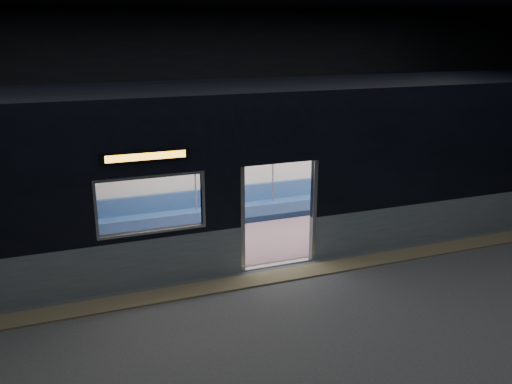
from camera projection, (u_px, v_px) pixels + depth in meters
station_floor at (301, 288)px, 9.65m from camera, size 24.00×14.00×0.01m
station_envelope at (307, 79)px, 8.60m from camera, size 24.00×14.00×5.00m
tactile_strip at (288, 274)px, 10.13m from camera, size 22.80×0.50×0.03m
metro_car at (251, 157)px, 11.39m from camera, size 18.00×3.04×3.35m
passenger at (409, 172)px, 14.22m from camera, size 0.42×0.73×1.43m
handbag at (415, 179)px, 14.05m from camera, size 0.32×0.29×0.14m
transit_map at (393, 146)px, 14.19m from camera, size 1.01×0.03×0.66m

